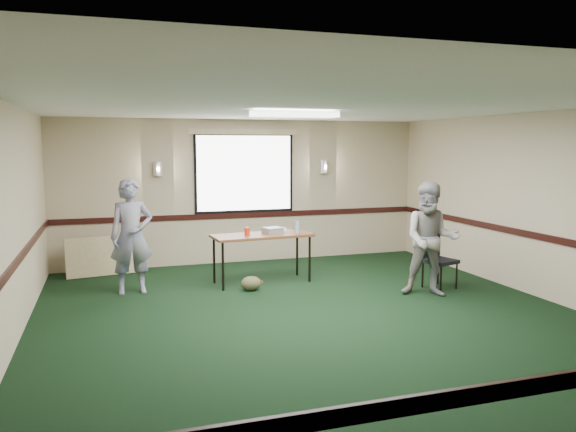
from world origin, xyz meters
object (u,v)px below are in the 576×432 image
object	(u,v)px
projector	(273,230)
person_left	(131,236)
conference_chair	(436,255)
folding_table	(262,238)
person_right	(431,239)

from	to	relation	value
projector	person_left	xyz separation A→B (m)	(-2.22, -0.06, 0.02)
projector	conference_chair	distance (m)	2.62
folding_table	conference_chair	bearing A→B (deg)	-28.83
folding_table	person_left	xyz separation A→B (m)	(-2.03, -0.01, 0.12)
person_left	person_right	distance (m)	4.45
person_left	conference_chair	bearing A→B (deg)	-16.65
conference_chair	person_right	bearing A→B (deg)	-147.79
folding_table	projector	world-z (taller)	projector
projector	person_right	distance (m)	2.52
person_right	projector	bearing A→B (deg)	170.25
projector	person_right	bearing A→B (deg)	-54.49
conference_chair	person_left	size ratio (longest dim) A/B	0.51
projector	conference_chair	world-z (taller)	projector
conference_chair	person_left	world-z (taller)	person_left
projector	person_left	world-z (taller)	person_left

